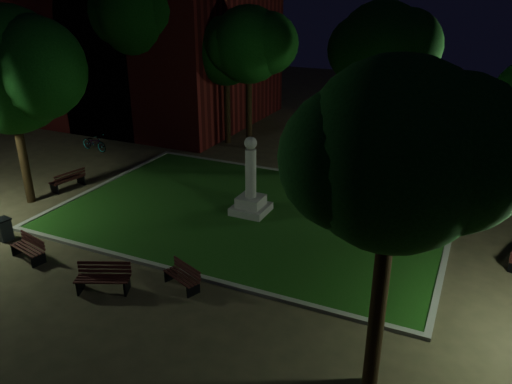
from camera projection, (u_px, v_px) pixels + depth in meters
ground at (228, 234)px, 18.77m from camera, size 80.00×80.00×0.00m
lawn at (251, 213)px, 20.43m from camera, size 15.00×10.00×0.08m
lawn_kerb at (251, 213)px, 20.42m from camera, size 15.40×10.40×0.12m
monument at (251, 192)px, 20.08m from camera, size 1.40×1.40×3.20m
building_main at (113, 6)px, 33.64m from camera, size 20.00×12.00×15.00m
tree_west at (9, 70)px, 19.43m from camera, size 6.16×5.03×8.12m
tree_north_wl at (227, 51)px, 27.64m from camera, size 4.64×3.79×7.19m
tree_north_er at (383, 48)px, 22.32m from camera, size 5.01×4.09×8.14m
tree_se at (400, 157)px, 9.54m from camera, size 4.73×3.86×7.59m
tree_nw at (147, 11)px, 27.88m from camera, size 6.91×5.64×10.18m
tree_far_north at (250, 45)px, 26.53m from camera, size 5.02×4.10×7.79m
lamppost_nw at (136, 82)px, 30.58m from camera, size 1.18×0.28×4.53m
bench_near_left at (104, 278)px, 15.18m from camera, size 1.72×1.18×0.90m
bench_near_right at (183, 277)px, 15.40m from camera, size 1.44×0.95×0.75m
bench_west_near at (29, 249)px, 16.98m from camera, size 1.54×0.83×0.80m
bench_left_side at (68, 180)px, 22.81m from camera, size 0.85×1.68×0.88m
bench_far_side at (339, 171)px, 23.95m from camera, size 1.76×0.90×0.92m
trash_bin at (4, 229)px, 18.23m from camera, size 0.57×0.57×0.84m
bicycle at (94, 142)px, 28.08m from camera, size 1.89×0.86×0.96m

